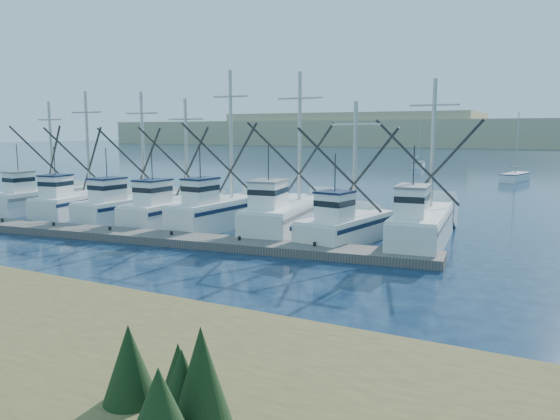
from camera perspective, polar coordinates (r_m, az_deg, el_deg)
The scene contains 6 objects.
ground at distance 19.93m, azimuth -5.97°, elevation -9.10°, with size 500.00×500.00×0.00m, color #0B1734.
floating_dock at distance 30.87m, azimuth -14.41°, elevation -2.68°, with size 32.14×2.14×0.43m, color #655E5A.
dune_ridge at distance 226.03m, azimuth 25.35°, elevation 7.25°, with size 360.00×60.00×10.00m, color tan.
trawler_fleet at distance 34.02m, azimuth -7.25°, elevation -0.15°, with size 30.82×9.49×9.65m.
sailboat_near at distance 70.29m, azimuth 23.33°, elevation 3.16°, with size 2.94×6.15×8.10m.
sailboat_far at distance 91.17m, azimuth 14.25°, elevation 4.60°, with size 2.52×6.33×8.10m.
Camera 1 is at (10.65, -15.77, 5.94)m, focal length 35.00 mm.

